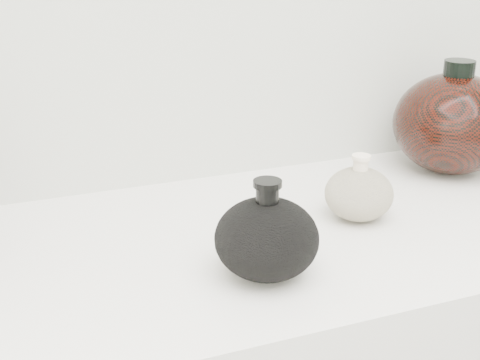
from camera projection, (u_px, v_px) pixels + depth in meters
name	position (u px, v px, depth m)	size (l,w,h in m)	color
black_gourd_vase	(267.00, 238.00, 0.84)	(0.17, 0.17, 0.13)	black
cream_gourd_vase	(359.00, 193.00, 1.00)	(0.12, 0.12, 0.10)	beige
right_round_pot	(453.00, 123.00, 1.18)	(0.21, 0.21, 0.20)	black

